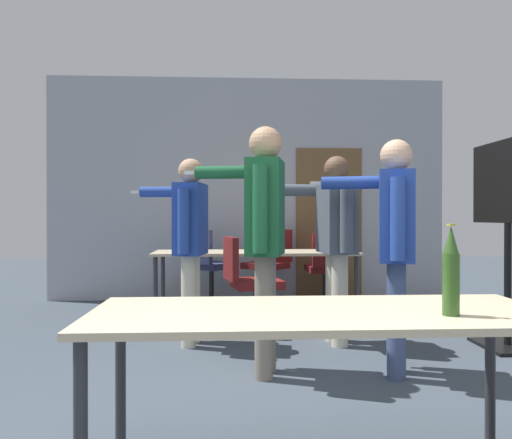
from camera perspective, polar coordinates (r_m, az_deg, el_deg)
The scene contains 13 objects.
back_wall at distance 6.80m, azimuth -0.65°, elevation 3.40°, with size 5.35×0.12×2.99m.
conference_table_near at distance 2.17m, azimuth 7.40°, elevation -11.91°, with size 1.93×0.75×0.73m.
conference_table_far at distance 5.63m, azimuth -0.05°, elevation -4.29°, with size 2.28×0.70×0.73m.
tv_screen at distance 4.77m, azimuth 26.87°, elevation 0.52°, with size 0.44×1.14×1.79m.
person_center_tall at distance 4.40m, azimuth -7.65°, elevation -1.46°, with size 0.73×0.68×1.63m.
person_near_casual at distance 3.53m, azimuth 0.86°, elevation -0.52°, with size 0.76×0.72×1.76m.
person_right_polo at distance 4.45m, azimuth 9.02°, elevation -1.38°, with size 0.81×0.68×1.66m.
person_left_plaid at distance 3.65m, azimuth 15.50°, elevation -1.48°, with size 0.72×0.74×1.67m.
office_chair_side_rolled at distance 6.50m, azimuth 1.50°, elevation -5.58°, with size 0.68×0.69×0.95m.
office_chair_mid_tucked at distance 6.34m, azimuth -5.57°, elevation -5.68°, with size 0.68×0.69×0.96m.
office_chair_far_left at distance 6.45m, azimuth 8.04°, elevation -5.90°, with size 0.52×0.56×0.91m.
office_chair_near_pushed at distance 4.94m, azimuth -0.81°, elevation -7.71°, with size 0.60×0.55×0.92m.
beer_bottle at distance 2.15m, azimuth 21.39°, elevation -5.64°, with size 0.07×0.07×0.37m.
Camera 1 is at (-0.24, -1.50, 1.13)m, focal length 35.00 mm.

